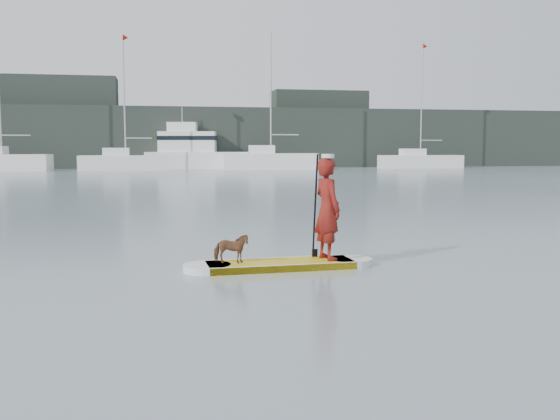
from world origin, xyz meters
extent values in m
plane|color=slate|center=(0.00, 0.00, 0.00)|extent=(140.00, 140.00, 0.00)
cube|color=gold|center=(3.08, -1.39, 0.06)|extent=(2.53, 0.91, 0.12)
cylinder|color=silver|center=(1.83, -1.45, 0.06)|extent=(0.80, 0.80, 0.12)
cylinder|color=silver|center=(4.32, -1.34, 0.06)|extent=(0.80, 0.80, 0.12)
cube|color=silver|center=(3.06, -1.02, 0.06)|extent=(2.50, 0.17, 0.12)
cube|color=silver|center=(3.09, -1.76, 0.06)|extent=(2.50, 0.17, 0.12)
imported|color=maroon|center=(3.92, -1.36, 1.00)|extent=(0.57, 0.73, 1.76)
cylinder|color=silver|center=(3.92, -1.36, 1.91)|extent=(0.22, 0.22, 0.07)
imported|color=#58311E|center=(2.23, -1.43, 0.37)|extent=(0.63, 0.37, 0.50)
cylinder|color=black|center=(3.76, -1.09, 1.00)|extent=(0.05, 0.30, 1.89)
cube|color=black|center=(3.76, -1.09, 0.10)|extent=(0.10, 0.02, 0.32)
cube|color=white|center=(-12.28, 45.76, 0.72)|extent=(8.16, 3.25, 1.43)
cylinder|color=#B7B7BC|center=(-11.06, 45.67, 3.07)|extent=(2.46, 0.29, 0.10)
cube|color=white|center=(-1.85, 44.91, 0.66)|extent=(7.99, 2.52, 1.33)
cube|color=white|center=(-2.65, 44.91, 1.66)|extent=(2.24, 1.74, 0.66)
cylinder|color=#B7B7BC|center=(-1.85, 44.91, 6.46)|extent=(0.13, 0.13, 10.26)
cylinder|color=#B7B7BC|center=(-0.71, 44.92, 2.85)|extent=(2.28, 0.11, 0.09)
cone|color=red|center=(-1.61, 44.91, 11.49)|extent=(0.48, 0.53, 0.53)
cube|color=white|center=(11.14, 44.86, 0.74)|extent=(8.79, 3.85, 1.49)
cube|color=white|center=(10.30, 44.97, 1.86)|extent=(2.61, 2.23, 0.74)
cylinder|color=#B7B7BC|center=(11.14, 44.86, 6.91)|extent=(0.15, 0.15, 10.84)
cylinder|color=#B7B7BC|center=(12.40, 44.69, 3.19)|extent=(2.54, 0.44, 0.11)
cube|color=white|center=(26.11, 45.63, 0.63)|extent=(8.10, 2.79, 1.27)
cube|color=white|center=(25.31, 45.67, 1.59)|extent=(2.32, 1.77, 0.63)
cylinder|color=#B7B7BC|center=(26.11, 45.63, 6.53)|extent=(0.13, 0.13, 10.52)
cylinder|color=#B7B7BC|center=(27.20, 45.57, 2.72)|extent=(2.18, 0.21, 0.09)
cone|color=red|center=(26.34, 45.61, 11.70)|extent=(0.48, 0.53, 0.51)
cube|color=white|center=(4.71, 48.84, 0.80)|extent=(10.10, 4.64, 1.59)
cube|color=white|center=(3.75, 49.00, 2.57)|extent=(5.69, 3.29, 1.95)
cube|color=white|center=(3.27, 49.09, 3.98)|extent=(2.97, 2.10, 0.88)
cube|color=black|center=(3.75, 49.00, 2.92)|extent=(5.79, 3.37, 0.40)
cylinder|color=#B7B7BC|center=(3.27, 49.09, 5.13)|extent=(0.09, 0.09, 1.42)
cube|color=black|center=(0.00, 53.00, 3.00)|extent=(90.00, 6.00, 6.00)
cube|color=black|center=(-10.00, 54.00, 4.50)|extent=(14.00, 4.00, 9.00)
cube|color=black|center=(18.00, 54.00, 4.00)|extent=(10.00, 4.00, 8.00)
camera|label=1|loc=(1.09, -11.71, 2.06)|focal=40.00mm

